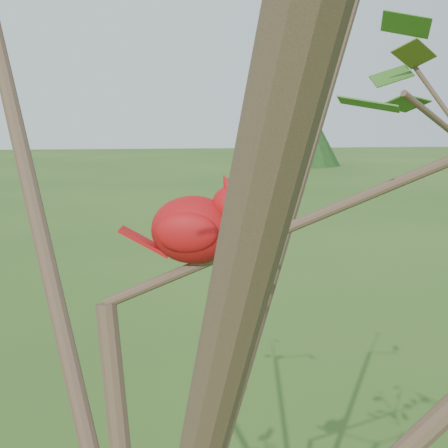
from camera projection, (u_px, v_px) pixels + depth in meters
crabapple_tree at (150, 212)px, 0.89m from camera, size 2.35×2.05×2.95m
cardinal at (198, 226)px, 1.01m from camera, size 0.23×0.13×0.16m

